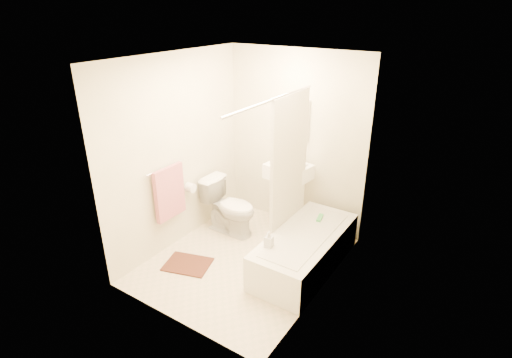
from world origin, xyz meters
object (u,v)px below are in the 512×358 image
Objects in this scene: sink at (289,195)px; soap_bottle at (269,239)px; bath_mat at (188,264)px; toilet at (230,207)px; bathtub at (305,250)px.

soap_bottle is at bearing -63.63° from sink.
soap_bottle reaches higher than bath_mat.
soap_bottle is (0.37, -1.10, 0.01)m from sink.
soap_bottle is (0.99, -0.62, 0.17)m from toilet.
bathtub is (1.22, -0.17, -0.15)m from toilet.
toilet is at bearing 147.86° from soap_bottle.
toilet reaches higher than bathtub.
sink reaches higher than bath_mat.
bathtub is at bearing 63.57° from soap_bottle.
sink reaches higher than toilet.
bath_mat is 2.77× the size of soap_bottle.
sink is 5.48× the size of soap_bottle.
bathtub is at bearing 32.44° from bath_mat.
toilet is 1.19m from soap_bottle.
toilet is at bearing 172.06° from bathtub.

